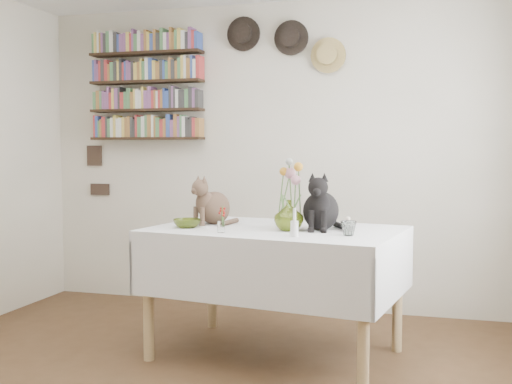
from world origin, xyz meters
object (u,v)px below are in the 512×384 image
(flower_vase, at_px, (289,215))
(dining_table, at_px, (276,260))
(bookshelf_unit, at_px, (147,86))
(tabby_cat, at_px, (215,199))
(black_cat, at_px, (321,200))

(flower_vase, bearing_deg, dining_table, 141.54)
(flower_vase, xyz_separation_m, bookshelf_unit, (-1.53, 1.23, 0.93))
(tabby_cat, xyz_separation_m, flower_vase, (0.55, -0.21, -0.07))
(black_cat, bearing_deg, bookshelf_unit, 143.96)
(black_cat, relative_size, bookshelf_unit, 0.36)
(tabby_cat, height_order, bookshelf_unit, bookshelf_unit)
(black_cat, height_order, flower_vase, black_cat)
(black_cat, bearing_deg, dining_table, -178.90)
(bookshelf_unit, bearing_deg, flower_vase, -38.85)
(dining_table, height_order, flower_vase, flower_vase)
(black_cat, distance_m, flower_vase, 0.22)
(dining_table, relative_size, tabby_cat, 5.02)
(dining_table, bearing_deg, tabby_cat, 164.55)
(tabby_cat, height_order, black_cat, black_cat)
(dining_table, height_order, black_cat, black_cat)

